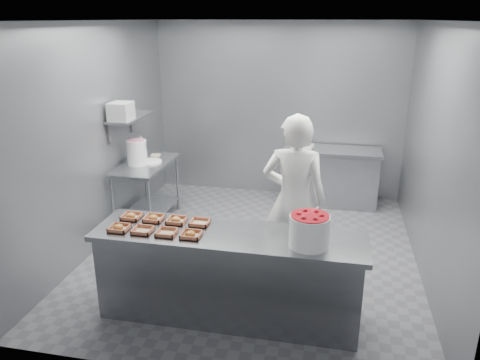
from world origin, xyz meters
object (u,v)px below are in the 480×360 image
tray_6 (176,220)px  tray_4 (131,216)px  tray_7 (200,222)px  appliance (121,111)px  worker (294,200)px  tray_2 (167,232)px  tray_5 (154,218)px  back_counter (330,176)px  strawberry_tub (309,230)px  glaze_bucket (137,152)px  tray_3 (191,234)px  tray_0 (119,228)px  prep_table (147,184)px  service_counter (229,275)px  tray_1 (143,230)px

tray_6 → tray_4: bearing=180.0°
tray_4 → tray_7: 0.72m
appliance → worker: bearing=-21.0°
tray_2 → tray_5: size_ratio=1.00×
back_counter → strawberry_tub: size_ratio=4.18×
tray_5 → glaze_bucket: size_ratio=0.45×
tray_4 → strawberry_tub: strawberry_tub is taller
tray_2 → tray_3: bearing=-0.0°
tray_0 → appliance: bearing=113.0°
back_counter → tray_5: tray_5 is taller
tray_0 → tray_2: (0.48, 0.00, -0.00)m
tray_5 → strawberry_tub: size_ratio=0.52×
prep_table → tray_5: (0.84, -1.81, 0.33)m
tray_3 → worker: size_ratio=0.10×
service_counter → back_counter: bearing=74.5°
tray_4 → tray_5: size_ratio=1.00×
tray_4 → appliance: bearing=116.6°
worker → tray_6: bearing=34.4°
tray_2 → worker: worker is taller
service_counter → appliance: bearing=137.3°
tray_1 → worker: size_ratio=0.10×
tray_4 → tray_5: (0.24, 0.00, 0.00)m
tray_5 → back_counter: bearing=61.2°
back_counter → tray_2: bearing=-113.4°
tray_6 → tray_7: 0.24m
prep_table → tray_4: bearing=-71.6°
appliance → prep_table: bearing=56.6°
service_counter → tray_4: size_ratio=13.88×
tray_0 → appliance: appliance is taller
tray_0 → worker: (1.58, 0.97, 0.03)m
prep_table → glaze_bucket: (-0.08, -0.07, 0.49)m
back_counter → worker: bearing=-98.6°
tray_4 → tray_0: bearing=-90.0°
tray_1 → strawberry_tub: size_ratio=0.52×
tray_0 → worker: 1.86m
tray_3 → tray_7: 0.28m
prep_table → tray_1: bearing=-68.0°
tray_1 → tray_7: bearing=30.4°
prep_table → worker: (2.19, -1.12, 0.36)m
glaze_bucket → appliance: bearing=-113.8°
tray_5 → worker: worker is taller
worker → strawberry_tub: worker is taller
tray_6 → tray_1: bearing=-130.1°
service_counter → back_counter: 3.37m
back_counter → appliance: 3.37m
tray_2 → appliance: size_ratio=0.61×
tray_3 → prep_table: bearing=122.3°
strawberry_tub → tray_2: bearing=-178.4°
prep_table → tray_4: (0.60, -1.81, 0.33)m
service_counter → glaze_bucket: 2.63m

